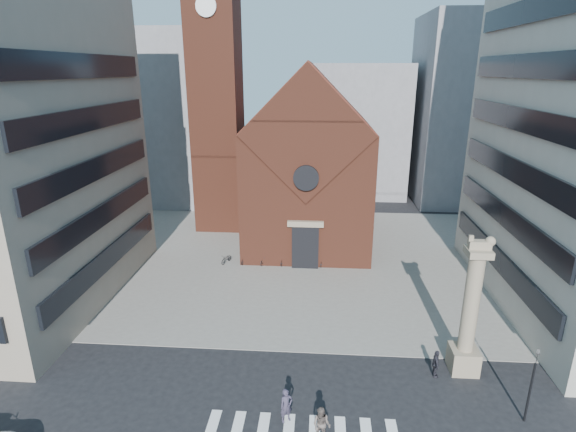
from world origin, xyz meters
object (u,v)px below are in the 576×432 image
object	(u,v)px
lion_column	(469,320)
pedestrian_0	(286,406)
traffic_light	(531,384)
pedestrian_2	(436,364)
pedestrian_1	(322,425)
scooter_0	(226,259)

from	to	relation	value
lion_column	pedestrian_0	distance (m)	11.65
lion_column	traffic_light	xyz separation A→B (m)	(1.99, -4.00, -1.17)
lion_column	pedestrian_2	size ratio (longest dim) A/B	5.01
pedestrian_1	lion_column	bearing A→B (deg)	56.87
pedestrian_1	pedestrian_2	world-z (taller)	pedestrian_1
lion_column	scooter_0	xyz separation A→B (m)	(-17.37, 14.43, -3.00)
pedestrian_1	scooter_0	distance (m)	22.36
traffic_light	pedestrian_2	bearing A→B (deg)	139.20
lion_column	scooter_0	world-z (taller)	lion_column
pedestrian_1	pedestrian_2	distance (m)	8.55
lion_column	pedestrian_0	xyz separation A→B (m)	(-10.27, -4.88, -2.52)
pedestrian_0	pedestrian_1	bearing A→B (deg)	-65.88
pedestrian_0	lion_column	bearing A→B (deg)	-6.78
lion_column	traffic_light	world-z (taller)	lion_column
traffic_light	pedestrian_0	bearing A→B (deg)	-175.91
pedestrian_0	pedestrian_1	xyz separation A→B (m)	(1.80, -1.20, 0.01)
lion_column	pedestrian_0	size ratio (longest dim) A/B	4.61
pedestrian_1	pedestrian_0	bearing A→B (deg)	167.52
traffic_light	pedestrian_0	size ratio (longest dim) A/B	2.28
lion_column	traffic_light	size ratio (longest dim) A/B	2.02
traffic_light	pedestrian_2	xyz separation A→B (m)	(-3.79, 3.27, -1.42)
lion_column	pedestrian_2	bearing A→B (deg)	-157.93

